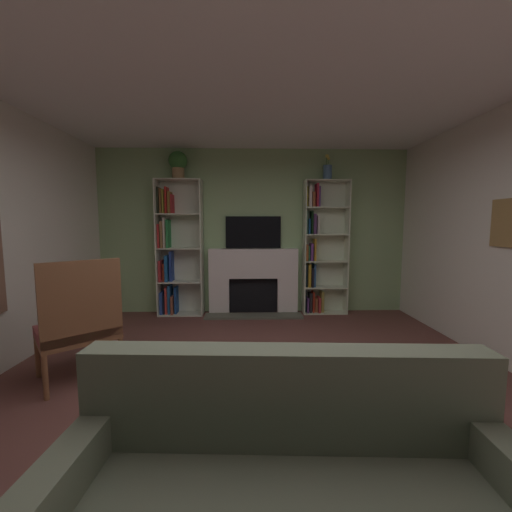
{
  "coord_description": "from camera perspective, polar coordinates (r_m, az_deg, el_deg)",
  "views": [
    {
      "loc": [
        -0.1,
        -2.35,
        1.48
      ],
      "look_at": [
        0.0,
        1.15,
        1.13
      ],
      "focal_mm": 21.83,
      "sensor_mm": 36.0,
      "label": 1
    }
  ],
  "objects": [
    {
      "name": "fireplace",
      "position": [
        5.2,
        -0.49,
        -4.39
      ],
      "size": [
        1.57,
        0.49,
        1.08
      ],
      "color": "white",
      "rests_on": "ground_plane"
    },
    {
      "name": "bookshelf_right",
      "position": [
        5.28,
        11.57,
        1.02
      ],
      "size": [
        0.72,
        0.26,
        2.2
      ],
      "color": "silver",
      "rests_on": "ground_plane"
    },
    {
      "name": "ground_plane",
      "position": [
        2.78,
        0.72,
        -26.36
      ],
      "size": [
        6.88,
        6.88,
        0.0
      ],
      "primitive_type": "plane",
      "color": "brown"
    },
    {
      "name": "armchair",
      "position": [
        3.4,
        -29.62,
        -10.5
      ],
      "size": [
        0.87,
        0.86,
        1.17
      ],
      "color": "brown",
      "rests_on": "ground_plane"
    },
    {
      "name": "tv",
      "position": [
        5.19,
        -0.51,
        4.37
      ],
      "size": [
        0.91,
        0.06,
        0.53
      ],
      "primitive_type": "cube",
      "color": "black",
      "rests_on": "fireplace"
    },
    {
      "name": "wall_back_accent",
      "position": [
        5.25,
        -0.52,
        4.44
      ],
      "size": [
        5.22,
        0.06,
        2.72
      ],
      "primitive_type": "cube",
      "color": "#96B880",
      "rests_on": "ground_plane"
    },
    {
      "name": "ceiling",
      "position": [
        2.68,
        0.8,
        34.03
      ],
      "size": [
        5.22,
        5.85,
        0.06
      ],
      "primitive_type": "cube",
      "color": "white",
      "rests_on": "wall_back_accent"
    },
    {
      "name": "bookshelf_left",
      "position": [
        5.27,
        -14.71,
        0.76
      ],
      "size": [
        0.72,
        0.31,
        2.2
      ],
      "color": "silver",
      "rests_on": "ground_plane"
    },
    {
      "name": "vase_with_flowers",
      "position": [
        5.3,
        12.96,
        14.88
      ],
      "size": [
        0.14,
        0.14,
        0.4
      ],
      "color": "teal",
      "rests_on": "bookshelf_right"
    },
    {
      "name": "potted_plant",
      "position": [
        5.28,
        -14.1,
        16.14
      ],
      "size": [
        0.29,
        0.29,
        0.44
      ],
      "color": "#9F7B4F",
      "rests_on": "bookshelf_left"
    }
  ]
}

